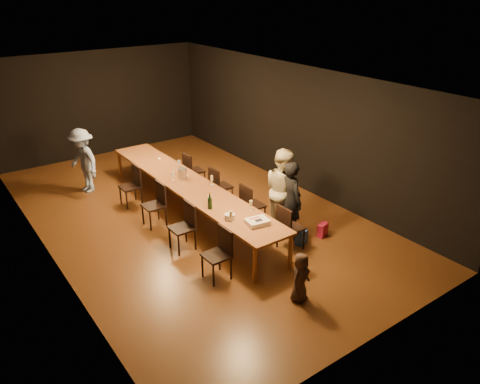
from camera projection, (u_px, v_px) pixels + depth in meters
ground at (190, 214)px, 10.41m from camera, size 10.00×10.00×0.00m
room_shell at (185, 124)px, 9.55m from camera, size 6.04×10.04×3.02m
table at (188, 185)px, 10.12m from camera, size 0.90×6.00×0.75m
chair_right_0 at (291, 227)px, 8.90m from camera, size 0.42×0.42×0.93m
chair_right_1 at (253, 205)px, 9.78m from camera, size 0.42×0.42×0.93m
chair_right_2 at (221, 186)px, 10.67m from camera, size 0.42×0.42×0.93m
chair_right_3 at (194, 170)px, 11.56m from camera, size 0.42×0.42×0.93m
chair_left_0 at (216, 255)px, 7.99m from camera, size 0.42×0.42×0.93m
chair_left_1 at (182, 228)px, 8.88m from camera, size 0.42×0.42×0.93m
chair_left_2 at (154, 205)px, 9.76m from camera, size 0.42×0.42×0.93m
chair_left_3 at (130, 186)px, 10.65m from camera, size 0.42×0.42×0.93m
woman_birthday at (291, 200)px, 9.18m from camera, size 0.49×0.65×1.62m
woman_tan at (283, 189)px, 9.50m from camera, size 0.76×0.92×1.75m
man_blue at (83, 161)px, 11.22m from camera, size 0.78×1.12×1.59m
child at (300, 277)px, 7.46m from camera, size 0.48×0.39×0.85m
gift_bag_red at (323, 230)px, 9.46m from camera, size 0.27×0.20×0.29m
gift_bag_blue at (301, 237)px, 9.18m from camera, size 0.26×0.21×0.29m
birthday_cake at (257, 222)px, 8.39m from camera, size 0.44×0.37×0.09m
plate_stack at (230, 217)px, 8.55m from camera, size 0.23×0.23×0.11m
champagne_bottle at (210, 201)px, 8.90m from camera, size 0.10×0.10×0.34m
ice_bucket at (182, 173)px, 10.30m from camera, size 0.28×0.28×0.23m
wineglass_0 at (231, 216)px, 8.47m from camera, size 0.06×0.06×0.21m
wineglass_1 at (251, 205)px, 8.87m from camera, size 0.06×0.06×0.21m
wineglass_2 at (209, 201)px, 9.07m from camera, size 0.06×0.06×0.21m
wineglass_3 at (212, 180)px, 9.98m from camera, size 0.06×0.06×0.21m
wineglass_4 at (173, 176)px, 10.20m from camera, size 0.06×0.06×0.21m
wineglass_5 at (179, 164)px, 10.85m from camera, size 0.06×0.06×0.21m
tealight_near at (262, 223)px, 8.42m from camera, size 0.05×0.05×0.03m
tealight_mid at (187, 176)px, 10.42m from camera, size 0.05×0.05×0.03m
tealight_far at (159, 159)px, 11.40m from camera, size 0.05×0.05×0.03m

